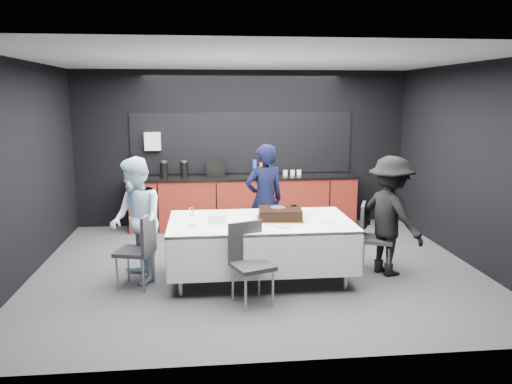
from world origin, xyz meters
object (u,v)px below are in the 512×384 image
Objects in this scene: person_right at (390,216)px; chair_left at (141,245)px; champagne_flute at (192,213)px; person_left at (136,220)px; plate_stack at (217,219)px; chair_right at (371,233)px; party_table at (260,231)px; person_center at (264,200)px; cake_assembly at (280,214)px; chair_near at (249,257)px.

chair_left is at bearing 66.91° from person_right.
champagne_flute is 0.24× the size of chair_left.
champagne_flute is 0.14× the size of person_left.
chair_right is (2.06, 0.18, -0.30)m from plate_stack.
champagne_flute reaches higher than plate_stack.
party_table is 0.59m from plate_stack.
party_table is 1.45× the size of person_left.
chair_right is (2.37, 0.29, -0.40)m from champagne_flute.
plate_stack is at bearing 38.89° from person_center.
person_right is (1.55, -1.01, -0.04)m from person_center.
party_table is 0.34m from cake_assembly.
person_right reaches higher than chair_near.
plate_stack is 1.03× the size of champagne_flute.
cake_assembly is at bearing 77.84° from person_center.
person_left is (-1.57, 0.06, 0.16)m from party_table.
person_center is at bearing 96.40° from person_left.
champagne_flute is at bearing -169.16° from party_table.
champagne_flute is 0.24× the size of chair_right.
chair_right is 1.63m from person_center.
person_left reaches higher than party_table.
person_right reaches higher than champagne_flute.
person_right is at bearing 1.68° from plate_stack.
plate_stack is 0.25× the size of chair_near.
chair_near is (0.35, -0.67, -0.30)m from plate_stack.
party_table is 0.77m from chair_near.
plate_stack is 0.35m from champagne_flute.
person_center is at bearing 34.65° from chair_left.
person_left is at bearing 11.62° from person_center.
person_right reaches higher than chair_right.
person_center reaches higher than chair_right.
champagne_flute is 0.75m from person_left.
plate_stack reaches higher than party_table.
chair_right is 0.59× the size of person_right.
chair_right is (1.51, 0.12, -0.11)m from party_table.
person_center reaches higher than cake_assembly.
party_table is 1.04m from person_center.
party_table is at bearing 10.84° from champagne_flute.
cake_assembly reaches higher than chair_near.
person_center is 1.04× the size of person_left.
person_left is (-0.07, 0.21, 0.27)m from chair_left.
person_right is at bearing -0.50° from cake_assembly.
person_left is (-1.01, 0.12, -0.03)m from plate_stack.
person_center is at bearing 80.03° from party_table.
champagne_flute is 0.14× the size of person_right.
cake_assembly is 0.94m from chair_near.
person_right is at bearing -28.80° from chair_right.
chair_right is at bearing 129.36° from person_center.
person_right is (1.72, 0.00, 0.15)m from party_table.
chair_right is 0.35m from person_right.
party_table is 10.36× the size of champagne_flute.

